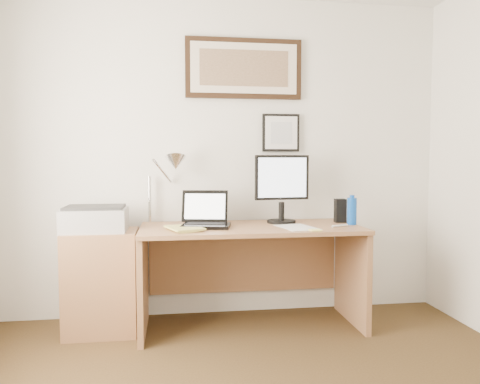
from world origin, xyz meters
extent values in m
cube|color=white|center=(0.00, 2.00, 1.25)|extent=(3.50, 0.02, 2.50)
cube|color=brown|center=(-0.92, 1.68, 0.36)|extent=(0.50, 0.40, 0.73)
cylinder|color=#0D48B4|center=(0.91, 1.61, 0.85)|extent=(0.07, 0.07, 0.20)
cylinder|color=#0D48B4|center=(0.91, 1.61, 0.96)|extent=(0.04, 0.04, 0.02)
cube|color=black|center=(0.87, 1.74, 0.84)|extent=(0.08, 0.07, 0.18)
cube|color=white|center=(0.47, 1.49, 0.75)|extent=(0.22, 0.30, 0.00)
cube|color=white|center=(0.46, 1.51, 0.75)|extent=(0.29, 0.37, 0.00)
cube|color=#FFF778|center=(0.55, 1.34, 0.76)|extent=(0.08, 0.08, 0.01)
cylinder|color=silver|center=(0.78, 1.51, 0.76)|extent=(0.14, 0.06, 0.02)
imported|color=#C8C35E|center=(-0.43, 1.48, 0.76)|extent=(0.29, 0.34, 0.02)
cube|color=brown|center=(0.15, 1.63, 0.73)|extent=(1.60, 0.70, 0.03)
cube|color=brown|center=(-0.63, 1.63, 0.36)|extent=(0.04, 0.65, 0.72)
cube|color=brown|center=(0.93, 1.63, 0.36)|extent=(0.04, 0.65, 0.72)
cube|color=brown|center=(0.15, 1.96, 0.45)|extent=(1.50, 0.03, 0.55)
cube|color=black|center=(-0.18, 1.61, 0.76)|extent=(0.38, 0.30, 0.02)
cube|color=black|center=(-0.18, 1.64, 0.78)|extent=(0.30, 0.18, 0.00)
cube|color=black|center=(-0.18, 1.75, 0.89)|extent=(0.35, 0.14, 0.23)
cube|color=white|center=(-0.18, 1.74, 0.89)|extent=(0.30, 0.11, 0.18)
cylinder|color=black|center=(0.41, 1.78, 0.76)|extent=(0.22, 0.22, 0.02)
cylinder|color=black|center=(0.41, 1.78, 0.84)|extent=(0.04, 0.04, 0.14)
cube|color=black|center=(0.41, 1.77, 1.10)|extent=(0.42, 0.07, 0.34)
cube|color=white|center=(0.41, 1.75, 1.10)|extent=(0.38, 0.04, 0.30)
cube|color=#A4A4A7|center=(-0.96, 1.68, 0.81)|extent=(0.44, 0.34, 0.16)
cube|color=#2C2C2C|center=(-0.96, 1.68, 0.90)|extent=(0.40, 0.30, 0.02)
cylinder|color=silver|center=(-0.59, 1.92, 0.93)|extent=(0.02, 0.02, 0.36)
cylinder|color=silver|center=(-0.49, 1.86, 1.15)|extent=(0.15, 0.23, 0.19)
cone|color=silver|center=(-0.39, 1.80, 1.21)|extent=(0.16, 0.18, 0.15)
cube|color=black|center=(0.15, 1.98, 1.95)|extent=(0.92, 0.03, 0.47)
cube|color=beige|center=(0.15, 1.96, 1.95)|extent=(0.84, 0.01, 0.39)
cube|color=brown|center=(0.15, 1.95, 1.95)|extent=(0.70, 0.00, 0.28)
cube|color=black|center=(0.45, 1.98, 1.45)|extent=(0.30, 0.02, 0.30)
cube|color=white|center=(0.45, 1.96, 1.45)|extent=(0.26, 0.00, 0.26)
cube|color=#B7BCC1|center=(0.45, 1.96, 1.45)|extent=(0.17, 0.00, 0.17)
camera|label=1|loc=(-0.41, -1.71, 1.24)|focal=35.00mm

